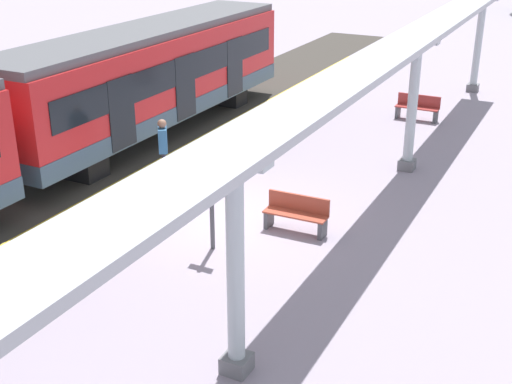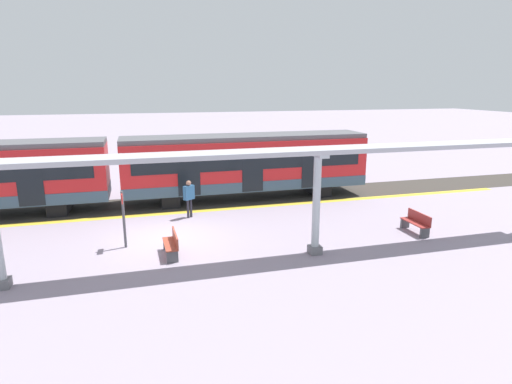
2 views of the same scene
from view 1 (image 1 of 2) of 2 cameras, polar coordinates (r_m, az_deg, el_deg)
The scene contains 12 objects.
ground_plane at distance 16.65m, azimuth -2.86°, elevation -1.93°, with size 176.00×176.00×0.00m, color gray.
tactile_edge_strip at distance 18.45m, azimuth -12.11°, elevation 0.15°, with size 0.46×38.52×0.01m, color gold.
trackbed at distance 19.60m, azimuth -16.31°, elevation 1.08°, with size 3.20×50.52×0.01m, color #38332D.
train_far_carriage at distance 22.46m, azimuth -8.81°, elevation 9.41°, with size 2.65×13.05×3.48m.
canopy_pillar_second at distance 10.40m, azimuth -1.73°, elevation -6.51°, with size 1.10×0.44×3.73m.
canopy_pillar_third at distance 19.36m, azimuth 12.99°, elevation 7.09°, with size 1.10×0.44×3.73m.
canopy_pillar_fourth at distance 28.85m, azimuth 18.15°, elevation 11.68°, with size 1.10×0.44×3.73m.
canopy_beam at distance 14.16m, azimuth 8.33°, elevation 9.70°, with size 1.20×30.75×0.16m, color #A8AAB2.
bench_near_end at distance 24.69m, azimuth 13.42°, elevation 6.95°, with size 1.50×0.44×0.86m.
bench_mid_platform at distance 15.70m, azimuth 3.43°, elevation -1.77°, with size 1.51×0.48×0.86m.
platform_info_sign at distance 14.52m, azimuth -3.76°, elevation -0.09°, with size 0.56×0.10×2.20m.
passenger_waiting_near_edge at distance 18.42m, azimuth -7.81°, elevation 4.09°, with size 0.48×0.55×1.77m.
Camera 1 is at (7.57, -13.07, 7.02)m, focal length 47.65 mm.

